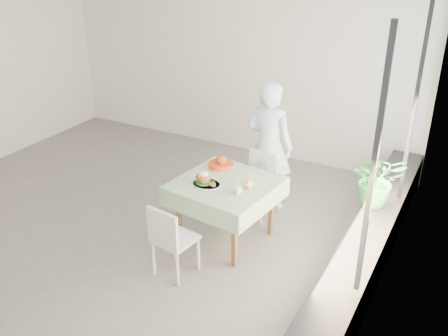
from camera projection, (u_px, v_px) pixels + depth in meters
The scene contains 14 objects.
floor at pixel (142, 212), 6.39m from camera, with size 6.00×6.00×0.00m, color #5C5A57.
wall_back at pixel (233, 63), 7.78m from camera, with size 6.00×0.02×2.80m, color white.
wall_right at pixel (399, 159), 4.50m from camera, with size 0.02×5.00×2.80m, color white.
window_pane at pixel (400, 132), 4.40m from camera, with size 0.01×4.80×2.18m, color #D1E0F9.
window_ledge at pixel (362, 258), 5.08m from camera, with size 0.40×4.80×0.50m, color black.
cafe_table at pixel (226, 204), 5.65m from camera, with size 1.16×1.16×0.74m.
chair_far at pixel (256, 197), 6.24m from camera, with size 0.41×0.41×0.82m.
chair_near at pixel (175, 253), 5.15m from camera, with size 0.43×0.43×0.82m.
diner at pixel (269, 146), 6.20m from camera, with size 0.61×0.40×1.68m, color #99CCF5.
main_dish at pixel (205, 180), 5.44m from camera, with size 0.32×0.32×0.16m.
juice_cup_orange at pixel (249, 183), 5.38m from camera, with size 0.09×0.09×0.26m.
juice_cup_lemonade at pixel (238, 189), 5.25m from camera, with size 0.09×0.09×0.25m.
second_dish at pixel (221, 163), 5.87m from camera, with size 0.30×0.30×0.14m.
potted_plant at pixel (377, 179), 5.44m from camera, with size 0.56×0.48×0.62m, color #297B36.
Camera 1 is at (3.57, -4.36, 3.25)m, focal length 40.00 mm.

